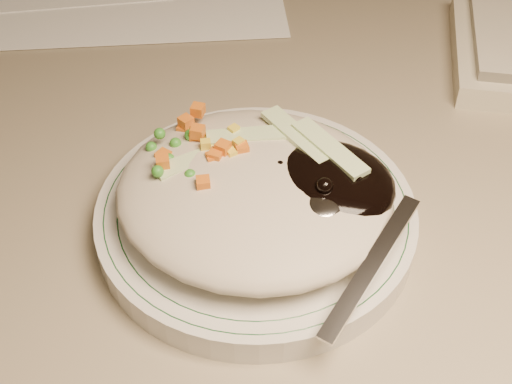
# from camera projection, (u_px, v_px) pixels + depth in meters

# --- Properties ---
(desk) EXTENTS (1.40, 0.70, 0.74)m
(desk) POSITION_uv_depth(u_px,v_px,m) (393.00, 259.00, 0.76)
(desk) COLOR gray
(desk) RESTS_ON ground
(plate) EXTENTS (0.23, 0.23, 0.02)m
(plate) POSITION_uv_depth(u_px,v_px,m) (256.00, 218.00, 0.51)
(plate) COLOR silver
(plate) RESTS_ON desk
(plate_rim) EXTENTS (0.22, 0.22, 0.00)m
(plate_rim) POSITION_uv_depth(u_px,v_px,m) (256.00, 208.00, 0.51)
(plate_rim) COLOR #144723
(plate_rim) RESTS_ON plate
(meal) EXTENTS (0.21, 0.19, 0.05)m
(meal) POSITION_uv_depth(u_px,v_px,m) (262.00, 188.00, 0.49)
(meal) COLOR #B0A58F
(meal) RESTS_ON plate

